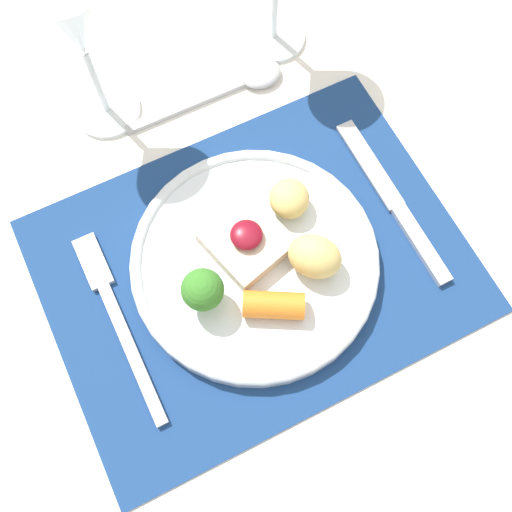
{
  "coord_description": "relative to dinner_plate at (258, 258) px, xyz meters",
  "views": [
    {
      "loc": [
        -0.09,
        -0.19,
        1.36
      ],
      "look_at": [
        0.0,
        0.0,
        0.79
      ],
      "focal_mm": 42.0,
      "sensor_mm": 36.0,
      "label": 1
    }
  ],
  "objects": [
    {
      "name": "dinner_plate",
      "position": [
        0.0,
        0.0,
        0.0
      ],
      "size": [
        0.26,
        0.26,
        0.07
      ],
      "color": "silver",
      "rests_on": "placemat"
    },
    {
      "name": "fork",
      "position": [
        -0.15,
        0.02,
        -0.01
      ],
      "size": [
        0.02,
        0.21,
        0.01
      ],
      "rotation": [
        0.0,
        0.0,
        -0.02
      ],
      "color": "#B2B2B7",
      "rests_on": "placemat"
    },
    {
      "name": "spoon",
      "position": [
        0.08,
        0.21,
        -0.01
      ],
      "size": [
        0.2,
        0.04,
        0.01
      ],
      "rotation": [
        0.0,
        0.0,
        0.07
      ],
      "color": "#B2B2B7",
      "rests_on": "dining_table"
    },
    {
      "name": "dining_table",
      "position": [
        -0.0,
        -0.0,
        -0.1
      ],
      "size": [
        1.48,
        1.14,
        0.76
      ],
      "color": "white",
      "rests_on": "ground_plane"
    },
    {
      "name": "placemat",
      "position": [
        -0.0,
        -0.0,
        -0.02
      ],
      "size": [
        0.43,
        0.32,
        0.0
      ],
      "primitive_type": "cube",
      "color": "navy",
      "rests_on": "dining_table"
    },
    {
      "name": "ground_plane",
      "position": [
        -0.0,
        -0.0,
        -0.78
      ],
      "size": [
        8.0,
        8.0,
        0.0
      ],
      "primitive_type": "plane",
      "color": "brown"
    },
    {
      "name": "wine_glass_far",
      "position": [
        -0.07,
        0.25,
        0.12
      ],
      "size": [
        0.09,
        0.09,
        0.2
      ],
      "color": "white",
      "rests_on": "dining_table"
    },
    {
      "name": "knife",
      "position": [
        0.16,
        -0.01,
        -0.01
      ],
      "size": [
        0.02,
        0.21,
        0.01
      ],
      "rotation": [
        0.0,
        0.0,
        -0.03
      ],
      "color": "#B2B2B7",
      "rests_on": "placemat"
    }
  ]
}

